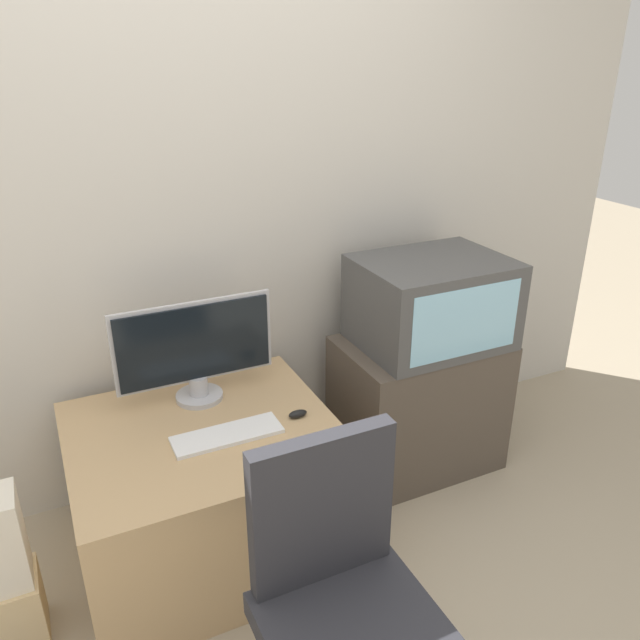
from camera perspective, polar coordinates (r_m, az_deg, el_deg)
wall_back at (r=2.41m, az=-13.67°, el=12.70°), size 4.40×0.05×2.60m
desk at (r=2.39m, az=-10.26°, el=-14.92°), size 0.91×0.80×0.52m
side_stand at (r=2.79m, az=8.92°, el=-7.54°), size 0.68×0.46×0.60m
main_monitor at (r=2.32m, az=-11.35°, el=-2.61°), size 0.59×0.18×0.39m
keyboard at (r=2.18m, az=-8.48°, el=-10.35°), size 0.37×0.13×0.01m
mouse at (r=2.26m, az=-2.05°, el=-8.57°), size 0.07×0.03×0.03m
crt_tv at (r=2.59m, az=10.18°, el=1.62°), size 0.60×0.46×0.36m
office_chair at (r=1.77m, az=2.37°, el=-26.92°), size 0.54×0.54×0.88m
cardboard_box_lower at (r=2.36m, az=-27.13°, el=-22.79°), size 0.25×0.19×0.24m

